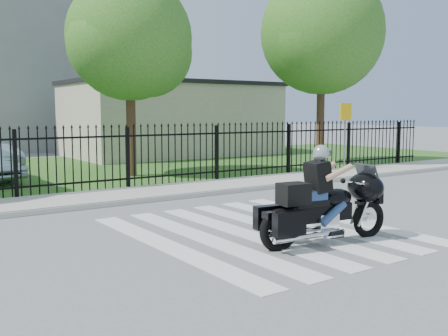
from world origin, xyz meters
TOP-DOWN VIEW (x-y plane):
  - ground at (0.00, 0.00)m, footprint 120.00×120.00m
  - crosswalk at (0.00, 0.00)m, footprint 5.00×5.50m
  - sidewalk at (0.00, 5.00)m, footprint 40.00×2.00m
  - curb at (0.00, 4.00)m, footprint 40.00×0.12m
  - grass_strip at (0.00, 12.00)m, footprint 40.00×12.00m
  - iron_fence at (0.00, 6.00)m, footprint 26.00×0.04m
  - tree_mid at (1.50, 9.00)m, footprint 4.20×4.20m
  - tree_right at (9.50, 8.00)m, footprint 5.00×5.00m
  - building_low at (7.00, 16.00)m, footprint 10.00×6.00m
  - building_low_roof at (7.00, 16.00)m, footprint 10.20×6.20m
  - motorcycle_rider at (0.24, -1.31)m, footprint 2.60×1.03m
  - traffic_sign at (8.44, 5.68)m, footprint 0.52×0.10m

SIDE VIEW (x-z plane):
  - ground at x=0.00m, z-range 0.00..0.00m
  - crosswalk at x=0.00m, z-range 0.00..0.01m
  - grass_strip at x=0.00m, z-range 0.00..0.02m
  - sidewalk at x=0.00m, z-range 0.00..0.12m
  - curb at x=0.00m, z-range 0.00..0.12m
  - motorcycle_rider at x=0.24m, z-range -0.16..1.57m
  - iron_fence at x=0.00m, z-range 0.00..1.80m
  - building_low at x=7.00m, z-range 0.00..3.50m
  - traffic_sign at x=8.44m, z-range 0.63..3.04m
  - building_low_roof at x=7.00m, z-range 3.50..3.70m
  - tree_mid at x=1.50m, z-range 1.28..8.06m
  - tree_right at x=9.50m, z-range 1.44..9.34m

